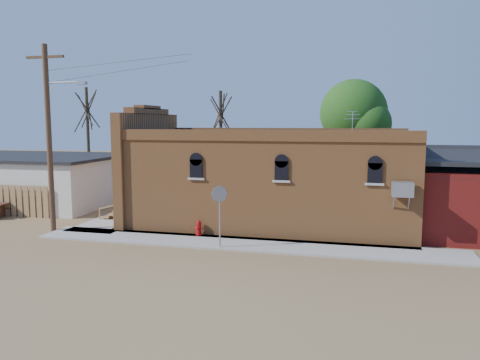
% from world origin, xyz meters
% --- Properties ---
extents(ground, '(120.00, 120.00, 0.00)m').
position_xyz_m(ground, '(0.00, 0.00, 0.00)').
color(ground, brown).
rests_on(ground, ground).
extents(sidewalk_south, '(19.00, 2.20, 0.08)m').
position_xyz_m(sidewalk_south, '(1.50, 0.90, 0.04)').
color(sidewalk_south, '#9E9991').
rests_on(sidewalk_south, ground).
extents(sidewalk_west, '(2.60, 10.00, 0.08)m').
position_xyz_m(sidewalk_west, '(-6.30, 6.00, 0.04)').
color(sidewalk_west, '#9E9991').
rests_on(sidewalk_west, ground).
extents(brick_bar, '(16.40, 7.97, 6.30)m').
position_xyz_m(brick_bar, '(1.64, 5.49, 2.34)').
color(brick_bar, '#BA6F38').
rests_on(brick_bar, ground).
extents(red_shed, '(5.40, 6.40, 4.30)m').
position_xyz_m(red_shed, '(11.50, 5.50, 2.27)').
color(red_shed, '#56140E').
rests_on(red_shed, ground).
extents(wood_fence, '(5.20, 0.10, 1.80)m').
position_xyz_m(wood_fence, '(-12.80, 3.80, 0.90)').
color(wood_fence, '#9F6F48').
rests_on(wood_fence, ground).
extents(utility_pole, '(3.12, 0.26, 9.00)m').
position_xyz_m(utility_pole, '(-8.14, 1.20, 4.77)').
color(utility_pole, '#482B1D').
rests_on(utility_pole, ground).
extents(tree_bare_near, '(2.80, 2.80, 7.65)m').
position_xyz_m(tree_bare_near, '(-3.00, 13.00, 5.96)').
color(tree_bare_near, '#3F3224').
rests_on(tree_bare_near, ground).
extents(tree_bare_far, '(2.80, 2.80, 8.16)m').
position_xyz_m(tree_bare_far, '(-14.00, 14.00, 6.36)').
color(tree_bare_far, '#3F3224').
rests_on(tree_bare_far, ground).
extents(tree_leafy, '(4.40, 4.40, 8.15)m').
position_xyz_m(tree_leafy, '(6.00, 13.50, 5.93)').
color(tree_leafy, '#3F3224').
rests_on(tree_leafy, ground).
extents(fire_hydrant, '(0.41, 0.40, 0.69)m').
position_xyz_m(fire_hydrant, '(-0.85, 1.80, 0.42)').
color(fire_hydrant, '#A60909').
rests_on(fire_hydrant, sidewalk_south).
extents(stop_sign, '(0.61, 0.48, 2.65)m').
position_xyz_m(stop_sign, '(0.70, 0.00, 2.11)').
color(stop_sign, '#97979D').
rests_on(stop_sign, sidewalk_south).
extents(trash_barrel, '(0.69, 0.69, 0.81)m').
position_xyz_m(trash_barrel, '(-5.30, 6.39, 0.48)').
color(trash_barrel, navy).
rests_on(trash_barrel, sidewalk_west).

